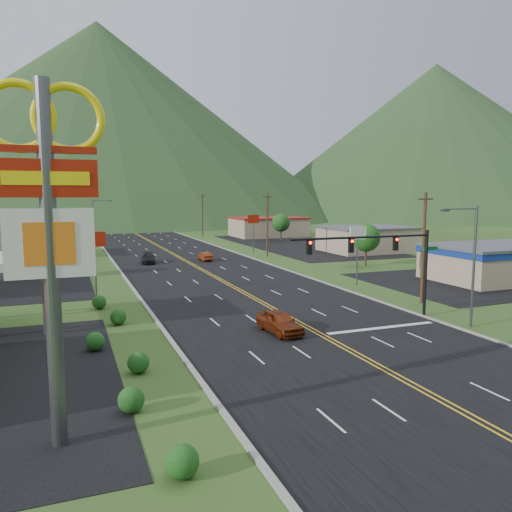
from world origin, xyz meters
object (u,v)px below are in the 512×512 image
object	(u,v)px
traffic_signal	(384,253)
car_red_near	(279,322)
pylon_sign	(48,208)
streetlight_west	(95,222)
streetlight_east	(471,258)
car_red_far	(205,257)
car_dark_mid	(148,259)

from	to	relation	value
traffic_signal	car_red_near	bearing A→B (deg)	-177.10
pylon_sign	streetlight_west	size ratio (longest dim) A/B	1.56
streetlight_east	streetlight_west	world-z (taller)	same
pylon_sign	traffic_signal	xyz separation A→B (m)	(23.48, 12.00, -3.97)
pylon_sign	car_red_far	world-z (taller)	pylon_sign
streetlight_east	streetlight_west	bearing A→B (deg)	110.86
pylon_sign	car_dark_mid	bearing A→B (deg)	77.44
streetlight_west	car_red_far	bearing A→B (deg)	-49.36
streetlight_west	car_red_near	world-z (taller)	streetlight_west
pylon_sign	streetlight_east	bearing A→B (deg)	15.85
traffic_signal	car_red_far	size ratio (longest dim) A/B	3.40
streetlight_west	car_dark_mid	bearing A→B (deg)	-69.85
streetlight_east	car_red_far	world-z (taller)	streetlight_east
streetlight_west	car_red_near	xyz separation A→B (m)	(9.16, -56.46, -4.39)
traffic_signal	streetlight_west	size ratio (longest dim) A/B	1.46
pylon_sign	streetlight_west	world-z (taller)	pylon_sign
streetlight_west	car_red_far	xyz separation A→B (m)	(14.46, -16.85, -4.55)
streetlight_west	car_dark_mid	distance (m)	18.32
car_red_near	streetlight_west	bearing A→B (deg)	94.04
car_dark_mid	traffic_signal	bearing A→B (deg)	-64.81
streetlight_west	traffic_signal	bearing A→B (deg)	-72.03
pylon_sign	car_dark_mid	distance (m)	53.29
streetlight_east	car_red_near	distance (m)	14.81
car_red_near	car_red_far	distance (m)	39.97
traffic_signal	car_red_far	world-z (taller)	traffic_signal
pylon_sign	car_red_near	xyz separation A→B (m)	(14.48, 11.54, -8.51)
streetlight_east	car_red_far	xyz separation A→B (m)	(-8.40, 43.15, -4.55)
traffic_signal	car_dark_mid	size ratio (longest dim) A/B	2.79
pylon_sign	car_red_near	size ratio (longest dim) A/B	3.02
streetlight_east	car_red_far	size ratio (longest dim) A/B	2.33
car_red_near	pylon_sign	bearing A→B (deg)	-146.63
streetlight_east	car_red_near	xyz separation A→B (m)	(-13.70, 3.54, -4.39)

